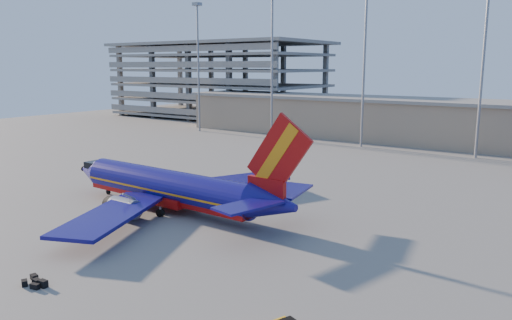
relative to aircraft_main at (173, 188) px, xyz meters
The scene contains 6 objects.
ground 6.32m from the aircraft_main, 45.62° to the left, with size 220.00×220.00×0.00m, color slate.
terminal_building 63.81m from the aircraft_main, 77.22° to the left, with size 122.00×16.00×8.50m.
parking_garage 97.79m from the aircraft_main, 126.49° to the left, with size 62.00×32.00×21.40m.
light_mast_row 53.24m from the aircraft_main, 79.71° to the left, with size 101.60×1.60×28.65m.
aircraft_main is the anchor object (origin of this frame).
luggage_pile 19.43m from the aircraft_main, 74.64° to the right, with size 2.33×1.51×0.50m.
Camera 1 is at (31.92, -40.29, 14.83)m, focal length 35.00 mm.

